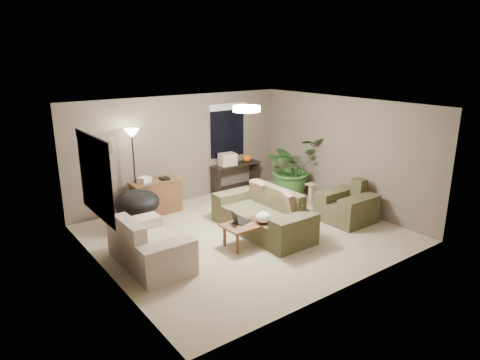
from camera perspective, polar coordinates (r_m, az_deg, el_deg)
room_shell at (r=8.05m, az=0.85°, el=1.04°), size 5.50×5.50×5.50m
main_sofa at (r=8.49m, az=3.17°, el=-4.96°), size 0.95×2.20×0.85m
throw_pillows at (r=8.52m, az=4.54°, el=-2.35°), size 0.38×1.38×0.47m
loveseat at (r=7.35m, az=-12.06°, el=-8.84°), size 0.90×1.60×0.85m
armchair at (r=9.28m, az=14.04°, el=-3.52°), size 0.95×1.00×0.85m
coffee_table at (r=7.90m, az=1.27°, el=-6.10°), size 1.00×0.55×0.42m
laptop at (r=7.84m, az=-0.15°, el=-5.34°), size 0.42×0.32×0.24m
plastic_bag at (r=7.85m, az=3.11°, el=-4.99°), size 0.37×0.35×0.21m
desk at (r=9.57m, az=-11.12°, el=-2.20°), size 1.10×0.50×0.75m
desk_papers at (r=9.37m, az=-12.09°, el=0.06°), size 0.70×0.31×0.12m
console_table at (r=10.79m, az=-0.56°, el=0.58°), size 1.30×0.40×0.75m
pumpkin at (r=10.88m, az=0.93°, el=2.95°), size 0.26×0.26×0.19m
cardboard_box at (r=10.53m, az=-1.67°, el=2.78°), size 0.42×0.33×0.30m
papasan_chair at (r=8.79m, az=-13.53°, el=-3.46°), size 1.13×1.13×0.80m
floor_lamp at (r=9.17m, az=-14.14°, el=4.69°), size 0.32×0.32×1.91m
ceiling_fixture at (r=7.82m, az=0.88°, el=9.47°), size 0.50×0.50×0.10m
houseplant at (r=10.48m, az=6.87°, el=0.83°), size 1.35×1.50×1.17m
cat_scratching_post at (r=10.12m, az=9.43°, el=-2.04°), size 0.32×0.32×0.50m
window_left at (r=6.95m, az=-18.91°, el=2.19°), size 0.05×1.56×1.33m
window_back at (r=10.65m, az=-1.68°, el=7.81°), size 1.06×0.05×1.33m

